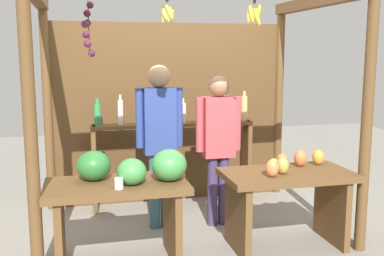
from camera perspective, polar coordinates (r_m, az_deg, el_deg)
name	(u,v)px	position (r m, az deg, el deg)	size (l,w,h in m)	color
ground_plane	(188,226)	(4.91, -0.53, -12.16)	(12.00, 12.00, 0.00)	gray
market_stall	(178,91)	(5.01, -1.71, 4.66)	(2.94, 1.97, 2.39)	brown
fruit_counter_left	(124,191)	(3.94, -8.53, -7.79)	(1.20, 0.64, 0.99)	brown
fruit_counter_right	(287,190)	(4.36, 11.75, -7.62)	(1.19, 0.64, 0.88)	brown
bottle_shelf_unit	(174,138)	(5.34, -2.26, -1.31)	(1.89, 0.22, 1.35)	brown
vendor_man	(160,131)	(4.64, -4.06, -0.39)	(0.48, 0.23, 1.68)	#365E70
vendor_woman	(218,137)	(4.73, 3.31, -1.16)	(0.48, 0.21, 1.57)	#3F3255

